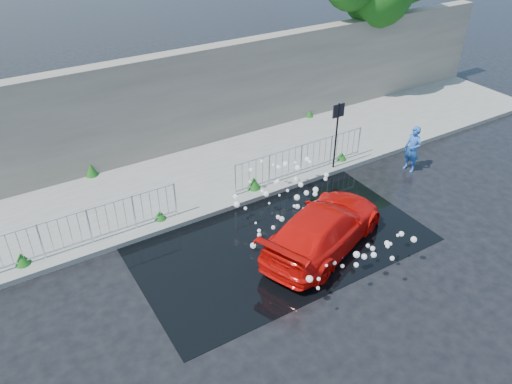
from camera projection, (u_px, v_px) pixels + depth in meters
ground at (282, 265)px, 13.12m from camera, size 90.00×90.00×0.00m
pavement at (198, 178)px, 16.65m from camera, size 30.00×4.00×0.15m
curb at (227, 207)px, 15.22m from camera, size 30.00×0.25×0.16m
retaining_wall at (167, 105)px, 17.23m from camera, size 30.00×0.60×3.50m
puddle at (277, 238)px, 14.05m from camera, size 8.00×5.00×0.01m
sign_post at (337, 126)px, 16.23m from camera, size 0.45×0.06×2.50m
railing_left at (89, 225)px, 13.36m from camera, size 5.05×0.05×1.10m
railing_right at (301, 158)px, 16.42m from camera, size 5.05×0.05×1.10m
weeds at (192, 180)px, 16.05m from camera, size 12.17×3.93×0.43m
water_spray at (308, 209)px, 14.13m from camera, size 3.58×5.65×0.99m
red_car at (324, 228)px, 13.43m from camera, size 4.68×3.23×1.26m
person at (413, 149)px, 16.80m from camera, size 0.45×0.63×1.62m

